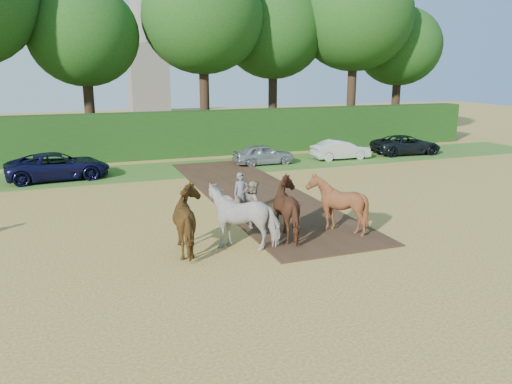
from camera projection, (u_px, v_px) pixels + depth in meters
name	position (u px, v px, depth m)	size (l,w,h in m)	color
ground	(284.00, 245.00, 16.70)	(120.00, 120.00, 0.00)	gold
earth_strip	(254.00, 193.00, 23.57)	(4.50, 17.00, 0.05)	#472D1C
grass_verge	(189.00, 169.00, 29.43)	(50.00, 5.00, 0.03)	#38601E
hedgerow	(173.00, 135.00, 33.16)	(46.00, 1.60, 3.00)	#14380F
spectator_near	(254.00, 204.00, 18.50)	(0.85, 0.66, 1.75)	#B6AA8F
plough_team	(268.00, 212.00, 16.95)	(6.87, 4.90, 2.08)	brown
parked_cars	(198.00, 157.00, 29.30)	(35.90, 3.27, 1.45)	#A2A4A9
treeline	(135.00, 20.00, 33.69)	(48.70, 10.60, 14.21)	#382616
church	(144.00, 6.00, 64.78)	(5.20, 5.20, 27.00)	slate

